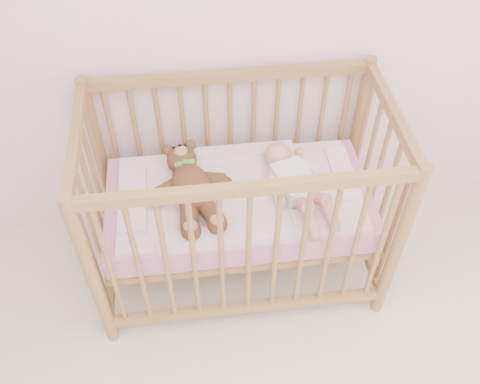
{
  "coord_description": "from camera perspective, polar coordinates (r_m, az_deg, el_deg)",
  "views": [
    {
      "loc": [
        -0.25,
        -0.05,
        2.37
      ],
      "look_at": [
        -0.06,
        1.55,
        0.62
      ],
      "focal_mm": 40.0,
      "sensor_mm": 36.0,
      "label": 1
    }
  ],
  "objects": [
    {
      "name": "blanket",
      "position": [
        2.45,
        -0.14,
        -0.1
      ],
      "size": [
        1.1,
        0.58,
        0.06
      ],
      "primitive_type": null,
      "color": "#FBADBF",
      "rests_on": "mattress"
    },
    {
      "name": "teddy_bear",
      "position": [
        2.37,
        -5.2,
        0.48
      ],
      "size": [
        0.49,
        0.62,
        0.16
      ],
      "primitive_type": null,
      "rotation": [
        0.0,
        0.0,
        0.18
      ],
      "color": "brown",
      "rests_on": "blanket"
    },
    {
      "name": "crib",
      "position": [
        2.5,
        -0.14,
        -1.03
      ],
      "size": [
        1.36,
        0.76,
        1.0
      ],
      "primitive_type": null,
      "color": "#9D7B43",
      "rests_on": "floor"
    },
    {
      "name": "baby",
      "position": [
        2.42,
        5.83,
        1.29
      ],
      "size": [
        0.44,
        0.64,
        0.14
      ],
      "primitive_type": null,
      "rotation": [
        0.0,
        0.0,
        0.29
      ],
      "color": "white",
      "rests_on": "blanket"
    },
    {
      "name": "mattress",
      "position": [
        2.51,
        -0.14,
        -1.26
      ],
      "size": [
        1.22,
        0.62,
        0.13
      ],
      "primitive_type": "cube",
      "color": "pink",
      "rests_on": "crib"
    }
  ]
}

